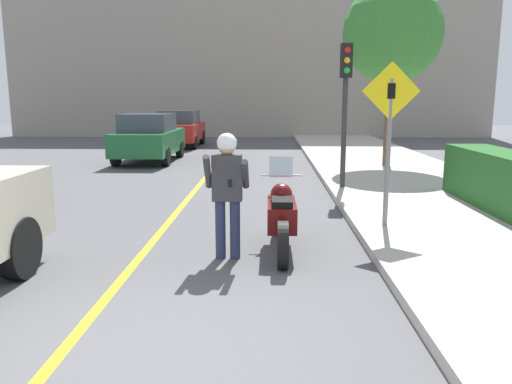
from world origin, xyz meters
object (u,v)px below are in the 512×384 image
object	(u,v)px
motorcycle	(281,216)
crossing_sign	(389,129)
traffic_light	(345,88)
person_biker	(227,183)
street_tree	(392,34)
parked_car_red	(180,128)
parked_car_green	(149,137)

from	to	relation	value
motorcycle	crossing_sign	world-z (taller)	crossing_sign
motorcycle	crossing_sign	bearing A→B (deg)	30.37
crossing_sign	traffic_light	world-z (taller)	traffic_light
motorcycle	person_biker	bearing A→B (deg)	-151.73
crossing_sign	street_tree	size ratio (longest dim) A/B	0.48
street_tree	parked_car_red	bearing A→B (deg)	136.13
crossing_sign	street_tree	world-z (taller)	street_tree
person_biker	street_tree	distance (m)	10.45
crossing_sign	street_tree	xyz separation A→B (m)	(1.77, 7.65, 2.40)
traffic_light	parked_car_red	bearing A→B (deg)	116.92
traffic_light	parked_car_green	xyz separation A→B (m)	(-5.95, 5.83, -1.57)
parked_car_green	motorcycle	bearing A→B (deg)	-67.15
motorcycle	street_tree	distance (m)	10.00
motorcycle	person_biker	distance (m)	1.01
traffic_light	parked_car_red	distance (m)	13.05
motorcycle	parked_car_green	size ratio (longest dim) A/B	0.52
street_tree	parked_car_red	distance (m)	11.31
street_tree	parked_car_red	xyz separation A→B (m)	(-7.81, 7.51, -3.25)
street_tree	crossing_sign	bearing A→B (deg)	-103.03
person_biker	parked_car_green	xyz separation A→B (m)	(-3.66, 10.85, -0.20)
motorcycle	parked_car_green	world-z (taller)	parked_car_green
traffic_light	crossing_sign	bearing A→B (deg)	-87.16
traffic_light	parked_car_green	world-z (taller)	traffic_light
traffic_light	street_tree	size ratio (longest dim) A/B	0.60
motorcycle	street_tree	world-z (taller)	street_tree
person_biker	street_tree	world-z (taller)	street_tree
parked_car_green	street_tree	bearing A→B (deg)	-12.79
parked_car_red	parked_car_green	bearing A→B (deg)	-90.84
person_biker	street_tree	xyz separation A→B (m)	(4.24, 9.06, 3.05)
motorcycle	parked_car_red	xyz separation A→B (m)	(-4.32, 16.17, 0.35)
crossing_sign	parked_car_red	size ratio (longest dim) A/B	0.62
person_biker	traffic_light	distance (m)	5.68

